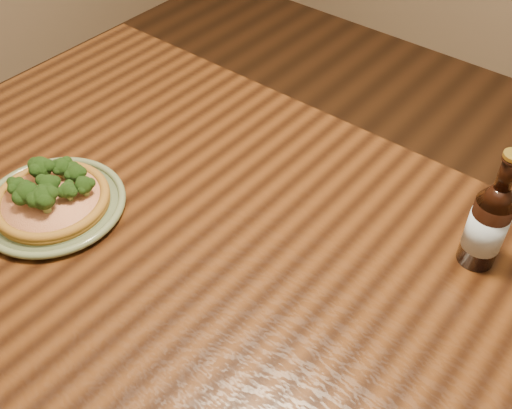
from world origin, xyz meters
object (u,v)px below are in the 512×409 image
Objects in this scene: table at (246,300)px; beer_bottle at (488,224)px; pizza at (51,196)px; plate at (53,205)px.

beer_bottle is at bearing 41.45° from table.
pizza is at bearing -162.65° from table.
plate is at bearing -52.35° from pizza.
beer_bottle is (0.65, 0.37, 0.05)m from pizza.
pizza is at bearing 127.65° from plate.
beer_bottle is (0.29, 0.26, 0.18)m from table.
table is at bearing 17.67° from plate.
plate is (-0.36, -0.11, 0.10)m from table.
plate reaches higher than table.
table is at bearing -113.75° from beer_bottle.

